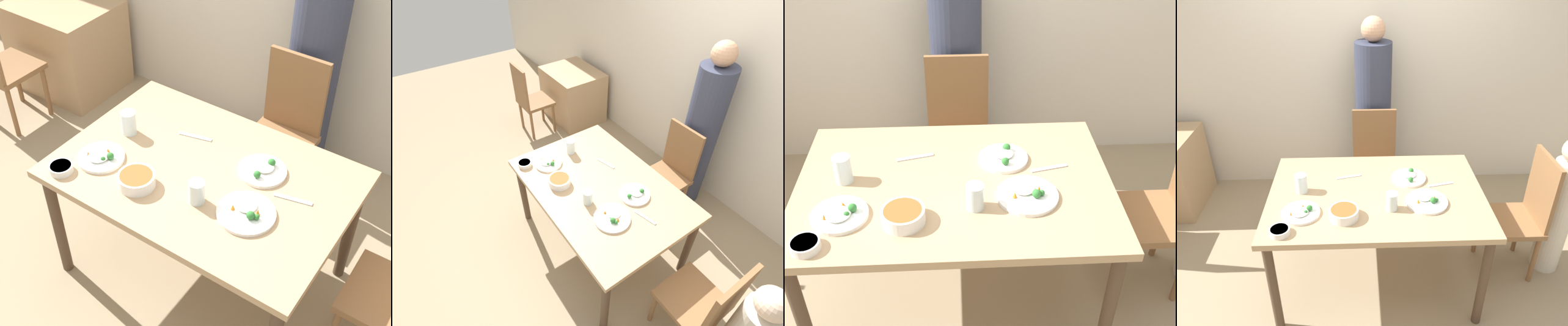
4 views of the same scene
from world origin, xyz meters
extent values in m
plane|color=#998466|center=(0.00, 0.00, 0.00)|extent=(10.00, 10.00, 0.00)
cube|color=beige|center=(0.00, 1.44, 1.35)|extent=(10.00, 0.06, 2.70)
cube|color=tan|center=(0.00, 0.00, 0.75)|extent=(1.43, 0.98, 0.04)
cylinder|color=#4C3828|center=(-0.65, -0.43, 0.36)|extent=(0.06, 0.06, 0.73)
cylinder|color=#4C3828|center=(0.65, -0.43, 0.36)|extent=(0.06, 0.06, 0.73)
cylinder|color=#4C3828|center=(-0.65, 0.43, 0.36)|extent=(0.06, 0.06, 0.73)
cylinder|color=#4C3828|center=(0.65, 0.43, 0.36)|extent=(0.06, 0.06, 0.73)
cube|color=brown|center=(0.03, 0.76, 0.44)|extent=(0.40, 0.40, 0.04)
cube|color=brown|center=(0.03, 0.94, 0.72)|extent=(0.38, 0.03, 0.51)
cylinder|color=brown|center=(-0.14, 0.59, 0.21)|extent=(0.04, 0.04, 0.42)
cylinder|color=brown|center=(0.19, 0.59, 0.21)|extent=(0.04, 0.04, 0.42)
cylinder|color=brown|center=(-0.14, 0.92, 0.21)|extent=(0.04, 0.04, 0.42)
cylinder|color=brown|center=(0.19, 0.92, 0.21)|extent=(0.04, 0.04, 0.42)
cube|color=brown|center=(0.98, 0.07, 0.44)|extent=(0.40, 0.40, 0.04)
cube|color=brown|center=(1.17, 0.07, 0.72)|extent=(0.03, 0.38, 0.51)
cylinder|color=brown|center=(0.82, 0.24, 0.21)|extent=(0.04, 0.04, 0.42)
cylinder|color=brown|center=(0.82, -0.09, 0.21)|extent=(0.04, 0.04, 0.42)
cylinder|color=brown|center=(1.15, 0.24, 0.21)|extent=(0.04, 0.04, 0.42)
cylinder|color=brown|center=(1.15, -0.09, 0.21)|extent=(0.04, 0.04, 0.42)
cylinder|color=#33384C|center=(0.03, 1.16, 0.75)|extent=(0.32, 0.32, 1.49)
sphere|color=tan|center=(0.03, 1.16, 1.59)|extent=(0.21, 0.21, 0.21)
cylinder|color=beige|center=(1.33, 0.07, 0.47)|extent=(0.21, 0.21, 0.93)
cylinder|color=white|center=(-0.21, -0.26, 0.80)|extent=(0.18, 0.18, 0.06)
cylinder|color=#BC5123|center=(-0.21, -0.26, 0.83)|extent=(0.16, 0.16, 0.01)
cylinder|color=white|center=(0.24, 0.16, 0.78)|extent=(0.24, 0.24, 0.02)
ellipsoid|color=white|center=(0.24, 0.17, 0.80)|extent=(0.10, 0.10, 0.02)
sphere|color=#2D702D|center=(0.24, 0.10, 0.81)|extent=(0.04, 0.04, 0.04)
sphere|color=#2D702D|center=(0.26, 0.21, 0.81)|extent=(0.04, 0.04, 0.04)
cylinder|color=white|center=(-0.47, -0.21, 0.78)|extent=(0.24, 0.24, 0.02)
ellipsoid|color=white|center=(-0.48, -0.23, 0.80)|extent=(0.10, 0.10, 0.02)
sphere|color=#2D702D|center=(-0.44, -0.24, 0.80)|extent=(0.02, 0.02, 0.02)
cone|color=orange|center=(-0.47, -0.17, 0.80)|extent=(0.02, 0.02, 0.02)
sphere|color=#2D702D|center=(-0.42, -0.20, 0.81)|extent=(0.04, 0.04, 0.04)
cone|color=orange|center=(-0.53, -0.25, 0.80)|extent=(0.01, 0.01, 0.03)
cylinder|color=white|center=(0.32, -0.13, 0.78)|extent=(0.27, 0.27, 0.02)
ellipsoid|color=white|center=(0.30, -0.10, 0.80)|extent=(0.10, 0.10, 0.02)
sphere|color=#2D702D|center=(0.37, -0.14, 0.80)|extent=(0.03, 0.03, 0.03)
cone|color=orange|center=(0.26, -0.15, 0.80)|extent=(0.02, 0.02, 0.03)
sphere|color=#2D702D|center=(0.35, -0.15, 0.81)|extent=(0.04, 0.04, 0.04)
cone|color=orange|center=(0.37, -0.12, 0.80)|extent=(0.02, 0.02, 0.03)
cylinder|color=white|center=(-0.57, -0.39, 0.79)|extent=(0.12, 0.12, 0.04)
cylinder|color=white|center=(-0.57, -0.39, 0.80)|extent=(0.10, 0.10, 0.01)
cylinder|color=silver|center=(-0.50, 0.03, 0.83)|extent=(0.08, 0.08, 0.13)
cylinder|color=silver|center=(0.09, -0.18, 0.83)|extent=(0.08, 0.08, 0.12)
cube|color=silver|center=(0.45, 0.07, 0.77)|extent=(0.18, 0.06, 0.01)
cube|color=silver|center=(-0.19, 0.20, 0.77)|extent=(0.18, 0.06, 0.01)
camera|label=1|loc=(1.09, -1.63, 2.55)|focal=50.00mm
camera|label=2|loc=(1.35, -1.06, 2.54)|focal=28.00mm
camera|label=3|loc=(0.02, -1.76, 2.12)|focal=45.00mm
camera|label=4|loc=(-0.11, -2.09, 2.22)|focal=35.00mm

